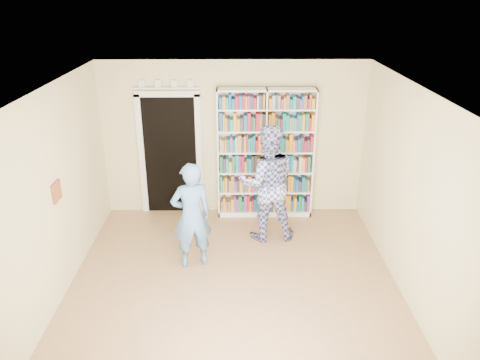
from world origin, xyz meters
name	(u,v)px	position (x,y,z in m)	size (l,w,h in m)	color
floor	(233,292)	(0.00, 0.00, 0.00)	(5.00, 5.00, 0.00)	#926D47
ceiling	(232,92)	(0.00, 0.00, 2.70)	(5.00, 5.00, 0.00)	white
wall_back	(233,139)	(0.00, 2.50, 1.35)	(4.50, 4.50, 0.00)	beige
wall_left	(50,202)	(-2.25, 0.00, 1.35)	(5.00, 5.00, 0.00)	beige
wall_right	(415,200)	(2.25, 0.00, 1.35)	(5.00, 5.00, 0.00)	beige
bookshelf	(265,154)	(0.55, 2.34, 1.14)	(1.64, 0.31, 2.26)	white
doorway	(170,149)	(-1.10, 2.48, 1.18)	(1.10, 0.08, 2.43)	black
wall_art	(57,192)	(-2.23, 0.20, 1.40)	(0.03, 0.25, 0.25)	maroon
man_blue	(191,216)	(-0.59, 0.69, 0.79)	(0.58, 0.38, 1.59)	#5381B8
man_plaid	(267,183)	(0.53, 1.51, 0.95)	(0.92, 0.72, 1.89)	#303693
paper_sheet	(275,191)	(0.64, 1.35, 0.89)	(0.19, 0.01, 0.26)	white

